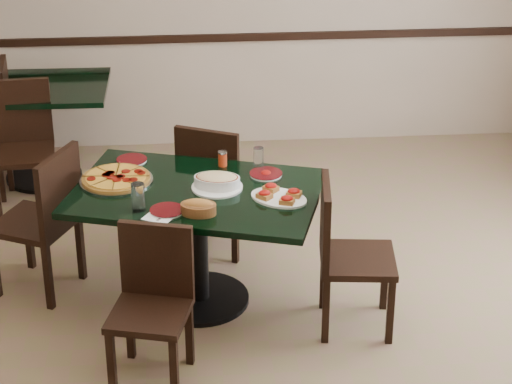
{
  "coord_description": "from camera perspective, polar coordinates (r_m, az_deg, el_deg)",
  "views": [
    {
      "loc": [
        -0.45,
        -4.87,
        3.27
      ],
      "look_at": [
        -0.06,
        0.0,
        0.88
      ],
      "focal_mm": 70.0,
      "sensor_mm": 36.0,
      "label": 1
    }
  ],
  "objects": [
    {
      "name": "pepperoni_pizza",
      "position": [
        5.91,
        -8.0,
        0.77
      ],
      "size": [
        0.43,
        0.43,
        0.04
      ],
      "rotation": [
        0.0,
        0.0,
        -0.07
      ],
      "color": "#ABABB1",
      "rests_on": "main_table"
    },
    {
      "name": "bread_basket",
      "position": [
        5.48,
        -3.31,
        -0.88
      ],
      "size": [
        0.22,
        0.17,
        0.09
      ],
      "rotation": [
        0.0,
        0.0,
        -0.21
      ],
      "color": "brown",
      "rests_on": "main_table"
    },
    {
      "name": "lasagna_casserole",
      "position": [
        5.76,
        -2.24,
        0.63
      ],
      "size": [
        0.3,
        0.3,
        0.09
      ],
      "rotation": [
        0.0,
        0.0,
        -0.2
      ],
      "color": "silver",
      "rests_on": "main_table"
    },
    {
      "name": "pepper_shaker",
      "position": [
        6.04,
        -1.92,
        1.93
      ],
      "size": [
        0.06,
        0.06,
        0.09
      ],
      "color": "#D34216",
      "rests_on": "main_table"
    },
    {
      "name": "back_table",
      "position": [
        7.62,
        -12.35,
        4.36
      ],
      "size": [
        1.07,
        0.78,
        0.75
      ],
      "rotation": [
        0.0,
        0.0,
        -0.01
      ],
      "color": "black",
      "rests_on": "floor"
    },
    {
      "name": "chair_left",
      "position": [
        6.1,
        -11.92,
        -1.26
      ],
      "size": [
        0.58,
        0.58,
        0.94
      ],
      "rotation": [
        0.0,
        0.0,
        -2.02
      ],
      "color": "black",
      "rests_on": "floor"
    },
    {
      "name": "side_plate_near",
      "position": [
        5.53,
        -5.11,
        -1.06
      ],
      "size": [
        0.19,
        0.19,
        0.02
      ],
      "rotation": [
        0.0,
        0.0,
        -0.26
      ],
      "color": "silver",
      "rests_on": "main_table"
    },
    {
      "name": "bruschetta_platter",
      "position": [
        5.64,
        1.31,
        -0.2
      ],
      "size": [
        0.41,
        0.38,
        0.05
      ],
      "rotation": [
        0.0,
        0.0,
        -0.61
      ],
      "color": "silver",
      "rests_on": "main_table"
    },
    {
      "name": "side_plate_far_r",
      "position": [
        5.93,
        0.57,
        1.05
      ],
      "size": [
        0.2,
        0.2,
        0.03
      ],
      "rotation": [
        0.0,
        0.0,
        -0.52
      ],
      "color": "silver",
      "rests_on": "main_table"
    },
    {
      "name": "chair_far",
      "position": [
        6.43,
        -2.41,
        0.61
      ],
      "size": [
        0.56,
        0.56,
        0.91
      ],
      "rotation": [
        0.0,
        0.0,
        2.71
      ],
      "color": "black",
      "rests_on": "floor"
    },
    {
      "name": "main_table",
      "position": [
        5.84,
        -3.38,
        -1.49
      ],
      "size": [
        1.61,
        1.28,
        0.75
      ],
      "rotation": [
        0.0,
        0.0,
        -0.3
      ],
      "color": "black",
      "rests_on": "floor"
    },
    {
      "name": "room_shell",
      "position": [
        7.08,
        7.75,
        8.6
      ],
      "size": [
        5.5,
        5.5,
        5.5
      ],
      "color": "silver",
      "rests_on": "floor"
    },
    {
      "name": "back_chair_near",
      "position": [
        7.21,
        -13.22,
        2.95
      ],
      "size": [
        0.47,
        0.47,
        0.93
      ],
      "rotation": [
        0.0,
        0.0,
        0.09
      ],
      "color": "black",
      "rests_on": "floor"
    },
    {
      "name": "chair_right",
      "position": [
        5.66,
        5.02,
        -3.24
      ],
      "size": [
        0.46,
        0.46,
        0.91
      ],
      "rotation": [
        0.0,
        0.0,
        1.47
      ],
      "color": "black",
      "rests_on": "floor"
    },
    {
      "name": "water_glass_b",
      "position": [
        5.53,
        -6.75,
        -0.29
      ],
      "size": [
        0.07,
        0.07,
        0.16
      ],
      "primitive_type": "cylinder",
      "color": "silver",
      "rests_on": "main_table"
    },
    {
      "name": "water_glass_a",
      "position": [
        6.0,
        0.14,
        1.95
      ],
      "size": [
        0.06,
        0.06,
        0.13
      ],
      "primitive_type": "cylinder",
      "color": "silver",
      "rests_on": "main_table"
    },
    {
      "name": "napkin_setting",
      "position": [
        5.48,
        -5.49,
        -1.38
      ],
      "size": [
        0.21,
        0.21,
        0.01
      ],
      "rotation": [
        0.0,
        0.0,
        -0.53
      ],
      "color": "white",
      "rests_on": "main_table"
    },
    {
      "name": "floor",
      "position": [
        5.89,
        0.6,
        -7.66
      ],
      "size": [
        5.5,
        5.5,
        0.0
      ],
      "primitive_type": "plane",
      "color": "brown",
      "rests_on": "ground"
    },
    {
      "name": "side_plate_far_l",
      "position": [
        6.16,
        -7.11,
        1.83
      ],
      "size": [
        0.19,
        0.19,
        0.02
      ],
      "rotation": [
        0.0,
        0.0,
        -0.26
      ],
      "color": "silver",
      "rests_on": "main_table"
    },
    {
      "name": "chair_near",
      "position": [
        5.3,
        -5.91,
        -5.92
      ],
      "size": [
        0.48,
        0.48,
        0.85
      ],
      "rotation": [
        0.0,
        0.0,
        -0.26
      ],
      "color": "black",
      "rests_on": "floor"
    }
  ]
}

